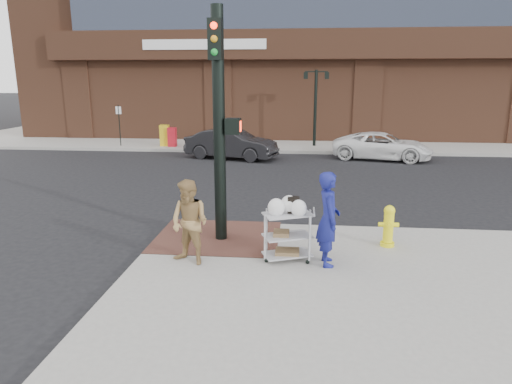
# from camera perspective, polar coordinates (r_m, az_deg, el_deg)

# --- Properties ---
(ground) EXTENTS (220.00, 220.00, 0.00)m
(ground) POSITION_cam_1_polar(r_m,az_deg,el_deg) (9.71, -2.22, -8.34)
(ground) COLOR black
(ground) RESTS_ON ground
(sidewalk_far) EXTENTS (65.00, 36.00, 0.15)m
(sidewalk_far) POSITION_cam_1_polar(r_m,az_deg,el_deg) (42.58, 21.10, 8.18)
(sidewalk_far) COLOR gray
(sidewalk_far) RESTS_ON ground
(brick_curb_ramp) EXTENTS (2.80, 2.40, 0.01)m
(brick_curb_ramp) POSITION_cam_1_polar(r_m,az_deg,el_deg) (10.58, -4.80, -5.57)
(brick_curb_ramp) COLOR #523226
(brick_curb_ramp) RESTS_ON sidewalk_near
(lamp_post) EXTENTS (1.32, 0.22, 4.00)m
(lamp_post) POSITION_cam_1_polar(r_m,az_deg,el_deg) (24.94, 7.45, 11.40)
(lamp_post) COLOR black
(lamp_post) RESTS_ON sidewalk_far
(parking_sign) EXTENTS (0.05, 0.05, 2.20)m
(parking_sign) POSITION_cam_1_polar(r_m,az_deg,el_deg) (25.93, -16.70, 7.99)
(parking_sign) COLOR black
(parking_sign) RESTS_ON sidewalk_far
(traffic_signal_pole) EXTENTS (0.61, 0.51, 5.00)m
(traffic_signal_pole) POSITION_cam_1_polar(r_m,az_deg,el_deg) (9.86, -4.54, 8.96)
(traffic_signal_pole) COLOR black
(traffic_signal_pole) RESTS_ON sidewalk_near
(woman_blue) EXTENTS (0.51, 0.71, 1.85)m
(woman_blue) POSITION_cam_1_polar(r_m,az_deg,el_deg) (8.87, 9.03, -3.34)
(woman_blue) COLOR navy
(woman_blue) RESTS_ON sidewalk_near
(pedestrian_tan) EXTENTS (1.00, 0.91, 1.67)m
(pedestrian_tan) POSITION_cam_1_polar(r_m,az_deg,el_deg) (8.93, -8.29, -3.79)
(pedestrian_tan) COLOR #A4814D
(pedestrian_tan) RESTS_ON sidewalk_near
(sedan_dark) EXTENTS (4.56, 2.57, 1.42)m
(sedan_dark) POSITION_cam_1_polar(r_m,az_deg,el_deg) (21.64, -3.11, 6.05)
(sedan_dark) COLOR black
(sedan_dark) RESTS_ON ground
(minivan_white) EXTENTS (4.90, 3.13, 1.26)m
(minivan_white) POSITION_cam_1_polar(r_m,az_deg,el_deg) (22.24, 15.52, 5.56)
(minivan_white) COLOR white
(minivan_white) RESTS_ON ground
(utility_cart) EXTENTS (1.06, 0.83, 1.30)m
(utility_cart) POSITION_cam_1_polar(r_m,az_deg,el_deg) (9.10, 3.98, -4.96)
(utility_cart) COLOR #B0B0B5
(utility_cart) RESTS_ON sidewalk_near
(fire_hydrant) EXTENTS (0.43, 0.30, 0.91)m
(fire_hydrant) POSITION_cam_1_polar(r_m,az_deg,el_deg) (10.25, 16.23, -4.03)
(fire_hydrant) COLOR #FFF315
(fire_hydrant) RESTS_ON sidewalk_near
(newsbox_red) EXTENTS (0.44, 0.40, 1.02)m
(newsbox_red) POSITION_cam_1_polar(r_m,az_deg,el_deg) (24.97, -10.43, 6.77)
(newsbox_red) COLOR #AF1420
(newsbox_red) RESTS_ON sidewalk_far
(newsbox_yellow) EXTENTS (0.52, 0.48, 1.13)m
(newsbox_yellow) POSITION_cam_1_polar(r_m,az_deg,el_deg) (25.27, -11.35, 6.95)
(newsbox_yellow) COLOR gold
(newsbox_yellow) RESTS_ON sidewalk_far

